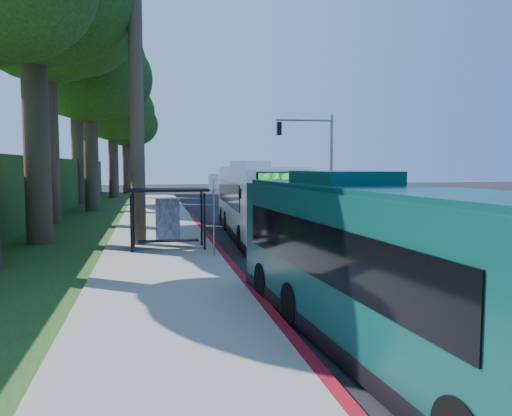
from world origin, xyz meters
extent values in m
plane|color=black|center=(0.00, 0.00, 0.00)|extent=(140.00, 140.00, 0.00)
cube|color=gray|center=(-7.30, 0.00, 0.06)|extent=(4.50, 70.00, 0.12)
cube|color=maroon|center=(-5.00, -4.00, 0.07)|extent=(0.25, 30.00, 0.13)
cube|color=#234719|center=(-13.00, 5.00, 0.03)|extent=(8.00, 70.00, 0.06)
cube|color=black|center=(-7.00, -3.00, 2.50)|extent=(3.20, 1.50, 0.10)
cube|color=black|center=(-8.45, -3.00, 1.20)|extent=(0.06, 1.30, 2.20)
cube|color=navy|center=(-7.00, -2.30, 1.25)|extent=(1.00, 0.12, 1.70)
cube|color=black|center=(-7.00, -3.10, 0.45)|extent=(2.40, 0.40, 0.06)
cube|color=black|center=(-8.40, -2.40, 1.20)|extent=(0.08, 0.08, 2.40)
cube|color=black|center=(-5.60, -2.40, 1.20)|extent=(0.08, 0.08, 2.40)
cube|color=black|center=(-8.40, -3.60, 1.20)|extent=(0.08, 0.08, 2.40)
cube|color=black|center=(-5.60, -3.60, 1.20)|extent=(0.08, 0.08, 2.40)
cylinder|color=gray|center=(-5.40, -5.00, 1.50)|extent=(0.06, 0.06, 3.00)
cube|color=white|center=(-5.40, -5.00, 2.90)|extent=(0.35, 0.04, 0.55)
cylinder|color=gray|center=(4.80, 10.00, 3.50)|extent=(0.20, 0.20, 7.00)
cylinder|color=gray|center=(2.80, 10.00, 6.60)|extent=(4.00, 0.14, 0.14)
cube|color=black|center=(1.00, 10.00, 6.00)|extent=(0.30, 0.30, 0.90)
cube|color=black|center=(4.55, 10.00, 2.60)|extent=(0.25, 0.25, 0.35)
cylinder|color=#4C3F2D|center=(-8.20, -1.50, 6.50)|extent=(0.60, 0.60, 13.00)
cylinder|color=#382B1E|center=(-12.50, 0.00, 5.25)|extent=(1.10, 1.10, 10.50)
sphere|color=#16350E|center=(-13.90, 1.40, 10.80)|extent=(5.20, 5.20, 5.20)
cylinder|color=#382B1E|center=(-13.50, 8.00, 5.95)|extent=(1.18, 1.18, 11.90)
sphere|color=#16350E|center=(-11.50, 6.50, 11.90)|extent=(7.00, 7.00, 7.00)
sphere|color=#16350E|center=(-15.25, 9.75, 12.24)|extent=(6.50, 6.50, 6.50)
cylinder|color=#382B1E|center=(-12.00, 16.00, 4.90)|extent=(1.06, 1.06, 9.80)
sphere|color=#16350E|center=(-12.00, 16.00, 10.92)|extent=(8.40, 8.40, 8.40)
sphere|color=#16350E|center=(-10.32, 14.74, 9.80)|extent=(5.88, 5.88, 5.88)
sphere|color=#16350E|center=(-13.47, 17.47, 10.08)|extent=(5.46, 5.46, 5.46)
cylinder|color=#382B1E|center=(-14.00, 24.00, 5.60)|extent=(1.14, 1.14, 11.20)
sphere|color=#16350E|center=(-14.00, 24.00, 12.48)|extent=(9.60, 9.60, 9.60)
sphere|color=#16350E|center=(-12.08, 22.56, 11.20)|extent=(6.72, 6.72, 6.72)
sphere|color=#16350E|center=(-15.68, 25.68, 11.52)|extent=(6.24, 6.24, 6.24)
cylinder|color=#382B1E|center=(-11.50, 32.00, 4.55)|extent=(1.02, 1.02, 9.10)
sphere|color=#16350E|center=(-11.50, 32.00, 10.14)|extent=(8.00, 8.00, 8.00)
sphere|color=#16350E|center=(-9.90, 30.80, 9.10)|extent=(5.60, 5.60, 5.60)
sphere|color=#16350E|center=(-12.90, 33.40, 9.36)|extent=(5.20, 5.20, 5.20)
cylinder|color=#382B1E|center=(-10.50, 40.00, 4.20)|extent=(0.98, 0.98, 8.40)
sphere|color=#16350E|center=(-10.50, 40.00, 9.36)|extent=(7.00, 7.00, 7.00)
sphere|color=#16350E|center=(-9.10, 38.95, 8.40)|extent=(4.90, 4.90, 4.90)
sphere|color=#16350E|center=(-11.72, 41.23, 8.64)|extent=(4.55, 4.55, 4.55)
cube|color=white|center=(-2.60, 0.75, 1.84)|extent=(3.30, 12.56, 2.95)
cube|color=black|center=(-2.60, 0.75, 0.31)|extent=(3.33, 12.62, 0.36)
cube|color=black|center=(-2.57, 1.27, 2.12)|extent=(3.22, 9.83, 1.14)
cube|color=black|center=(-2.93, -5.41, 2.07)|extent=(2.33, 0.25, 1.45)
cube|color=black|center=(-2.27, 6.91, 2.18)|extent=(2.12, 0.24, 1.04)
cube|color=#19E533|center=(-2.93, -5.42, 3.06)|extent=(1.72, 0.20, 0.29)
cube|color=white|center=(-2.60, 0.75, 3.37)|extent=(3.06, 11.93, 0.12)
cube|color=white|center=(-2.49, 2.82, 3.54)|extent=(1.99, 2.69, 0.36)
cylinder|color=black|center=(-4.01, -3.16, 0.52)|extent=(0.37, 1.05, 1.04)
cylinder|color=black|center=(-1.62, -3.29, 0.52)|extent=(0.37, 1.05, 1.04)
cylinder|color=black|center=(-3.54, 5.53, 0.52)|extent=(0.37, 1.05, 1.04)
cylinder|color=black|center=(-1.15, 5.40, 0.52)|extent=(0.37, 1.05, 1.04)
cube|color=#0A3936|center=(-3.46, -14.99, 1.66)|extent=(3.12, 11.36, 2.67)
cube|color=black|center=(-3.46, -14.99, 0.28)|extent=(3.15, 11.41, 0.33)
cube|color=black|center=(-3.49, -14.53, 1.92)|extent=(3.02, 8.90, 1.03)
cube|color=black|center=(-3.83, -9.44, 1.96)|extent=(1.91, 0.24, 0.94)
cube|color=#0A3936|center=(-3.46, -14.99, 3.04)|extent=(2.90, 10.78, 0.11)
cube|color=#0A3936|center=(-3.58, -13.13, 3.20)|extent=(1.82, 2.44, 0.33)
cylinder|color=black|center=(-4.82, -10.81, 0.47)|extent=(0.34, 0.95, 0.94)
cylinder|color=black|center=(-2.66, -10.67, 0.47)|extent=(0.34, 0.95, 0.94)
imported|color=white|center=(1.95, 7.19, 0.66)|extent=(2.91, 5.05, 1.32)
camera|label=1|loc=(-7.68, -23.34, 3.49)|focal=35.00mm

